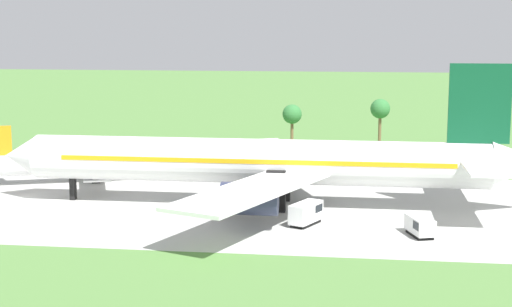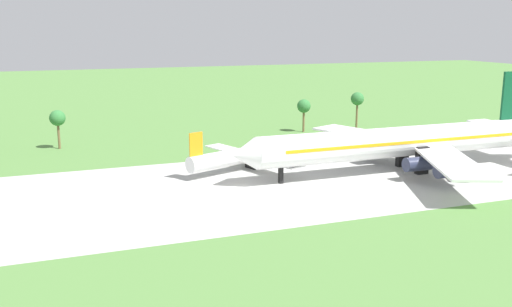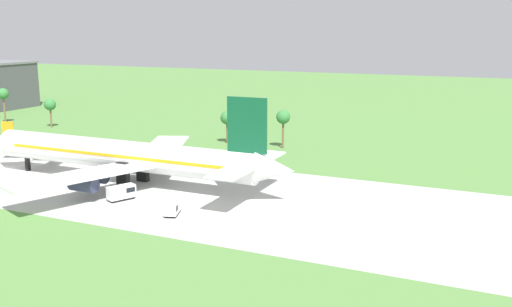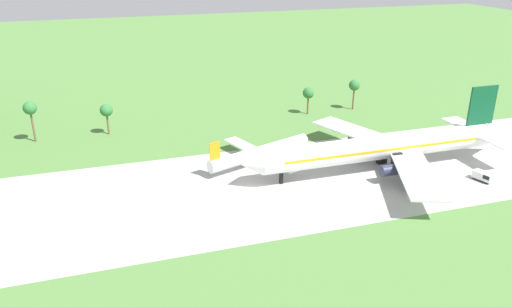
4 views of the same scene
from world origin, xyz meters
name	(u,v)px [view 2 (image 2 of 4)]	position (x,y,z in m)	size (l,w,h in m)	color
ground_plane	(243,187)	(0.00, 0.00, 0.00)	(600.00, 600.00, 0.00)	#517F3D
taxiway_strip	(243,187)	(0.00, 0.00, 0.01)	(320.00, 44.00, 0.02)	#B2B2AD
jet_airliner	(407,142)	(33.64, 0.04, 5.79)	(71.02, 53.45, 18.61)	white
regional_aircraft	(251,154)	(5.97, 12.27, 2.91)	(28.67, 26.12, 8.83)	white
fuel_truck	(461,172)	(39.21, -9.18, 1.43)	(3.92, 5.36, 2.67)	black
palm_tree_row	(186,109)	(0.83, 45.17, 7.79)	(101.20, 3.60, 11.48)	brown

